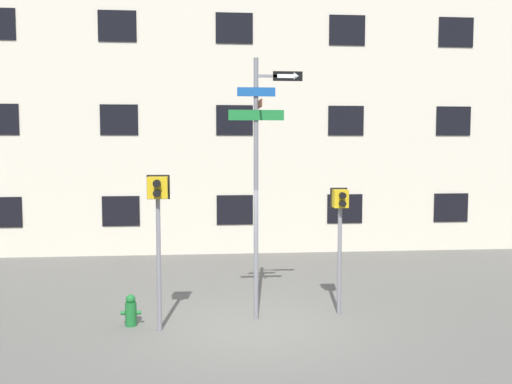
{
  "coord_description": "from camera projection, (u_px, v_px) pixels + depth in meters",
  "views": [
    {
      "loc": [
        -0.93,
        -10.13,
        3.38
      ],
      "look_at": [
        0.05,
        0.61,
        2.46
      ],
      "focal_mm": 40.0,
      "sensor_mm": 36.0,
      "label": 1
    }
  ],
  "objects": [
    {
      "name": "fire_hydrant",
      "position": [
        131.0,
        311.0,
        10.58
      ],
      "size": [
        0.37,
        0.21,
        0.59
      ],
      "color": "#196028",
      "rests_on": "ground_plane"
    },
    {
      "name": "pedestrian_signal_right",
      "position": [
        340.0,
        217.0,
        11.17
      ],
      "size": [
        0.34,
        0.4,
        2.51
      ],
      "color": "slate",
      "rests_on": "ground_plane"
    },
    {
      "name": "pedestrian_signal_left",
      "position": [
        158.0,
        208.0,
        10.14
      ],
      "size": [
        0.41,
        0.4,
        2.82
      ],
      "color": "slate",
      "rests_on": "ground_plane"
    },
    {
      "name": "ground_plane",
      "position": [
        256.0,
        329.0,
        10.42
      ],
      "size": [
        60.0,
        60.0,
        0.0
      ],
      "primitive_type": "plane",
      "color": "#595651"
    },
    {
      "name": "building_facade",
      "position": [
        234.0,
        30.0,
        17.27
      ],
      "size": [
        24.0,
        0.63,
        13.63
      ],
      "color": "beige",
      "rests_on": "ground_plane"
    },
    {
      "name": "street_sign_pole",
      "position": [
        259.0,
        165.0,
        10.77
      ],
      "size": [
        1.4,
        0.97,
        4.98
      ],
      "color": "slate",
      "rests_on": "ground_plane"
    }
  ]
}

